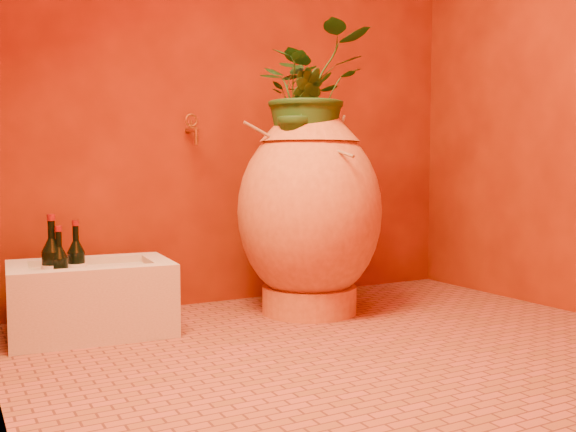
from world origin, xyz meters
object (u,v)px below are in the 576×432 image
wine_bottle_a (59,273)px  wine_bottle_b (76,267)px  stone_basin (91,300)px  wall_tap (192,128)px  amphora (309,211)px  wine_bottle_c (52,269)px

wine_bottle_a → wine_bottle_b: wine_bottle_b is taller
stone_basin → wall_tap: bearing=26.7°
wine_bottle_b → wall_tap: 0.87m
wine_bottle_a → wine_bottle_b: size_ratio=0.96×
amphora → wine_bottle_c: amphora is taller
amphora → wine_bottle_b: 1.07m
amphora → wall_tap: amphora is taller
amphora → wine_bottle_c: (-1.14, 0.08, -0.20)m
stone_basin → amphora: bearing=-5.3°
stone_basin → wine_bottle_a: size_ratio=2.31×
wine_bottle_a → wine_bottle_b: bearing=51.9°
wall_tap → wine_bottle_a: bearing=-155.6°
stone_basin → wall_tap: 0.96m
stone_basin → wine_bottle_a: bearing=-166.7°
stone_basin → wine_bottle_b: wine_bottle_b is taller
amphora → wine_bottle_c: bearing=175.9°
amphora → wine_bottle_a: bearing=176.8°
wine_bottle_b → wall_tap: size_ratio=1.98×
wall_tap → stone_basin: bearing=-153.3°
amphora → wine_bottle_b: (-1.03, 0.17, -0.21)m
wine_bottle_a → amphora: bearing=-3.2°
stone_basin → wine_bottle_b: (-0.04, 0.08, 0.13)m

